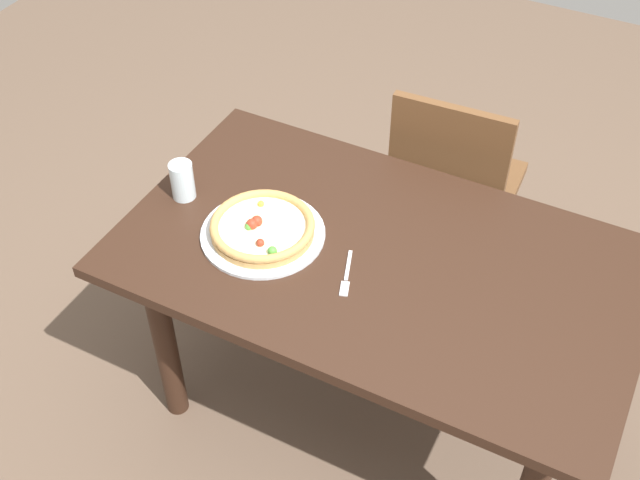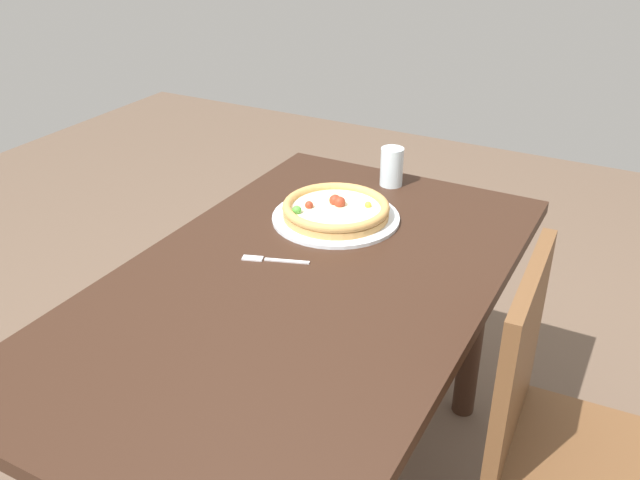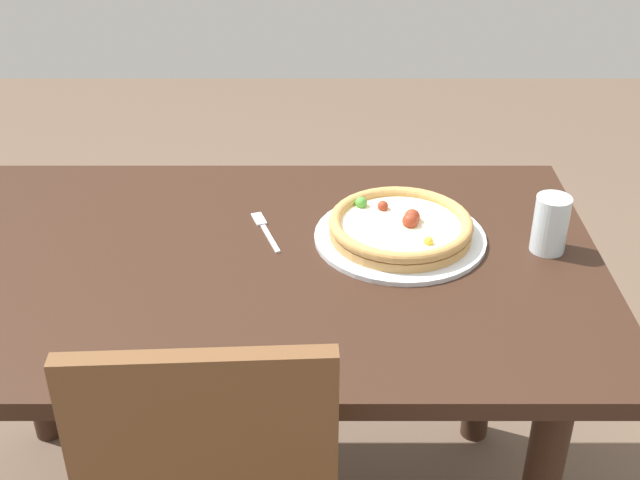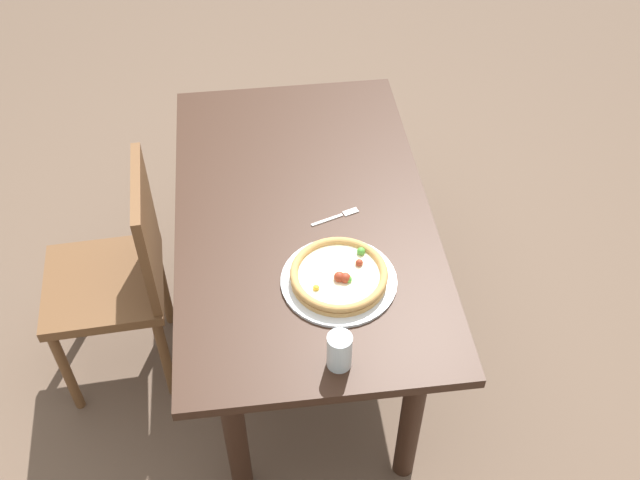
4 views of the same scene
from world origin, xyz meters
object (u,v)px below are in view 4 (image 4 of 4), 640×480
(drinking_glass, at_px, (339,351))
(fork, at_px, (339,216))
(dining_table, at_px, (303,234))
(plate, at_px, (339,281))
(chair_near, at_px, (121,273))
(pizza, at_px, (339,275))

(drinking_glass, bearing_deg, fork, 172.03)
(dining_table, height_order, plate, plate)
(chair_near, bearing_deg, dining_table, -93.11)
(dining_table, height_order, drinking_glass, drinking_glass)
(fork, bearing_deg, drinking_glass, -117.08)
(pizza, bearing_deg, dining_table, -166.96)
(fork, bearing_deg, chair_near, 157.40)
(chair_near, xyz_separation_m, plate, (0.32, 0.70, 0.23))
(chair_near, relative_size, fork, 5.54)
(chair_near, distance_m, pizza, 0.81)
(chair_near, height_order, fork, chair_near)
(chair_near, height_order, drinking_glass, chair_near)
(plate, distance_m, fork, 0.28)
(drinking_glass, bearing_deg, chair_near, -132.56)
(fork, bearing_deg, plate, -117.22)
(fork, bearing_deg, pizza, -117.10)
(plate, xyz_separation_m, fork, (-0.27, 0.04, -0.00))
(plate, height_order, drinking_glass, drinking_glass)
(chair_near, relative_size, plate, 2.59)
(chair_near, bearing_deg, fork, -96.31)
(pizza, height_order, fork, pizza)
(pizza, bearing_deg, fork, 172.01)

